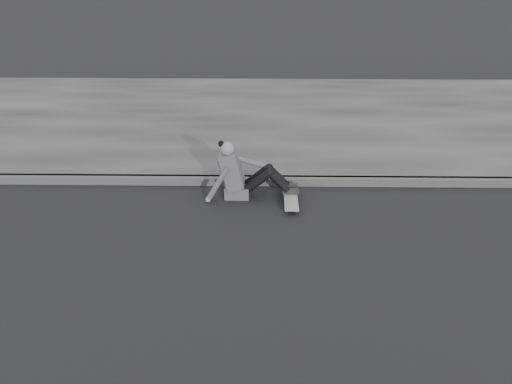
% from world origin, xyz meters
% --- Properties ---
extents(ground, '(80.00, 80.00, 0.00)m').
position_xyz_m(ground, '(0.00, 0.00, 0.00)').
color(ground, black).
rests_on(ground, ground).
extents(curb, '(24.00, 0.16, 0.12)m').
position_xyz_m(curb, '(0.00, 2.58, 0.06)').
color(curb, '#454545').
rests_on(curb, ground).
extents(sidewalk, '(24.00, 6.00, 0.12)m').
position_xyz_m(sidewalk, '(0.00, 5.60, 0.06)').
color(sidewalk, '#3B3B3B').
rests_on(sidewalk, ground).
extents(skateboard, '(0.20, 0.78, 0.09)m').
position_xyz_m(skateboard, '(-0.70, 1.91, 0.07)').
color(skateboard, '#979792').
rests_on(skateboard, ground).
extents(seated_woman, '(1.38, 0.46, 0.88)m').
position_xyz_m(seated_woman, '(-1.43, 2.16, 0.36)').
color(seated_woman, '#4F4F51').
rests_on(seated_woman, ground).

